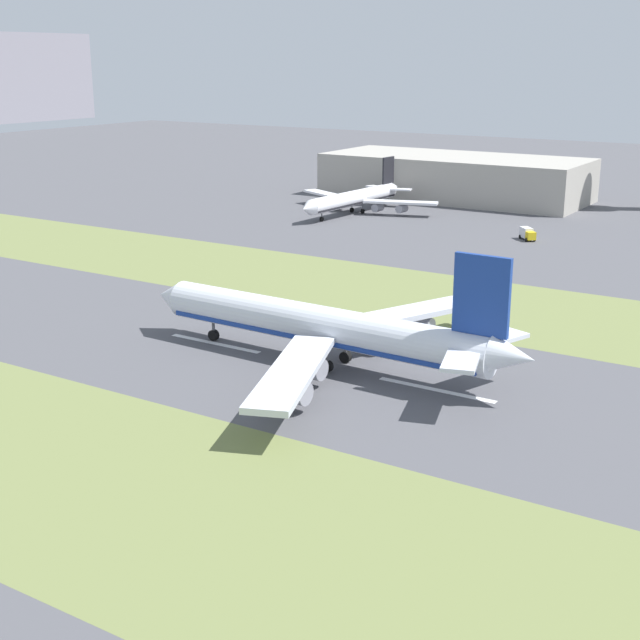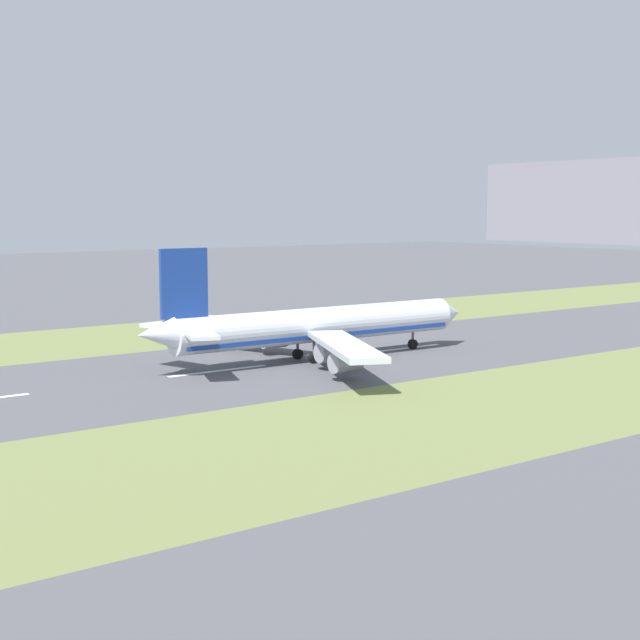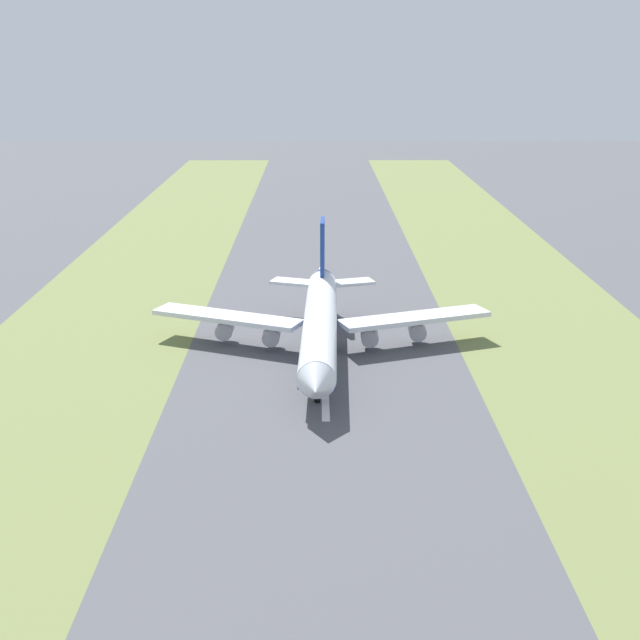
% 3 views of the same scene
% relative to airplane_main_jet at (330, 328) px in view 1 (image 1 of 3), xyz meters
% --- Properties ---
extents(ground_plane, '(800.00, 800.00, 0.00)m').
position_rel_airplane_main_jet_xyz_m(ground_plane, '(-0.71, 2.53, -6.02)').
color(ground_plane, '#4C4C51').
extents(grass_median_west, '(40.00, 600.00, 0.01)m').
position_rel_airplane_main_jet_xyz_m(grass_median_west, '(-45.71, 2.53, -6.02)').
color(grass_median_west, olive).
rests_on(grass_median_west, ground).
extents(grass_median_east, '(40.00, 600.00, 0.01)m').
position_rel_airplane_main_jet_xyz_m(grass_median_east, '(44.29, 2.53, -6.02)').
color(grass_median_east, olive).
rests_on(grass_median_east, ground).
extents(centreline_dash_mid, '(1.20, 18.00, 0.01)m').
position_rel_airplane_main_jet_xyz_m(centreline_dash_mid, '(-0.71, -18.10, -6.01)').
color(centreline_dash_mid, silver).
rests_on(centreline_dash_mid, ground).
extents(centreline_dash_far, '(1.20, 18.00, 0.01)m').
position_rel_airplane_main_jet_xyz_m(centreline_dash_far, '(-0.71, 21.90, -6.01)').
color(centreline_dash_far, silver).
rests_on(centreline_dash_far, ground).
extents(airplane_main_jet, '(64.12, 67.11, 20.20)m').
position_rel_airplane_main_jet_xyz_m(airplane_main_jet, '(0.00, 0.00, 0.00)').
color(airplane_main_jet, silver).
rests_on(airplane_main_jet, ground).
extents(terminal_building, '(36.00, 85.70, 13.97)m').
position_rel_airplane_main_jet_xyz_m(terminal_building, '(165.87, 53.47, 0.96)').
color(terminal_building, '#A39E93').
rests_on(terminal_building, ground).
extents(airplane_parked_apron, '(50.88, 48.45, 15.29)m').
position_rel_airplane_main_jet_xyz_m(airplane_parked_apron, '(122.31, 66.32, -1.46)').
color(airplane_parked_apron, white).
rests_on(airplane_parked_apron, ground).
extents(service_truck, '(5.91, 5.68, 3.10)m').
position_rel_airplane_main_jet_xyz_m(service_truck, '(110.37, 8.28, -4.36)').
color(service_truck, gold).
rests_on(service_truck, ground).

